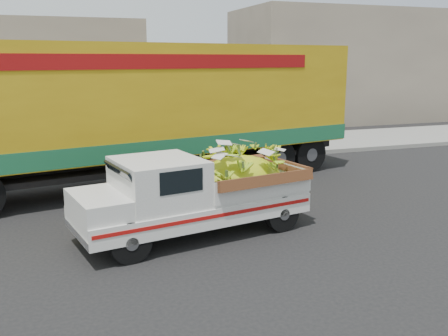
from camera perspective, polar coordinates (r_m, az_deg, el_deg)
name	(u,v)px	position (r m, az deg, el deg)	size (l,w,h in m)	color
ground	(218,235)	(9.94, -0.73, -7.72)	(100.00, 100.00, 0.00)	black
curb	(149,163)	(16.43, -8.52, 0.52)	(60.00, 0.25, 0.15)	gray
sidewalk	(138,152)	(18.46, -9.77, 1.77)	(60.00, 4.00, 0.14)	gray
building_right	(360,66)	(30.07, 15.31, 11.18)	(14.00, 6.00, 6.00)	gray
pickup_truck	(209,190)	(9.92, -1.75, -2.56)	(4.79, 2.50, 1.60)	black
semi_trailer	(153,108)	(13.69, -8.11, 6.84)	(12.09, 4.85, 3.80)	black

